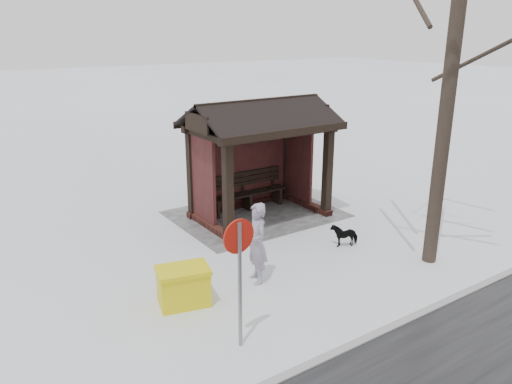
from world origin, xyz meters
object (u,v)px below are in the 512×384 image
road_sign (239,255)px  grit_bin (184,286)px  bus_shelter (257,135)px  dog (344,235)px  pedestrian (257,243)px

road_sign → grit_bin: bearing=-87.8°
bus_shelter → dog: size_ratio=5.99×
dog → road_sign: 4.62m
bus_shelter → road_sign: size_ratio=1.71×
grit_bin → dog: bearing=-162.0°
pedestrian → road_sign: 2.22m
bus_shelter → road_sign: bus_shelter is taller
bus_shelter → grit_bin: (3.63, 3.05, -1.81)m
pedestrian → grit_bin: (1.56, -0.02, -0.44)m
bus_shelter → road_sign: 5.82m
dog → grit_bin: size_ratio=0.58×
dog → road_sign: road_sign is taller
bus_shelter → pedestrian: 3.94m
road_sign → bus_shelter: bearing=-130.8°
grit_bin → road_sign: (-0.18, 1.59, 1.18)m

